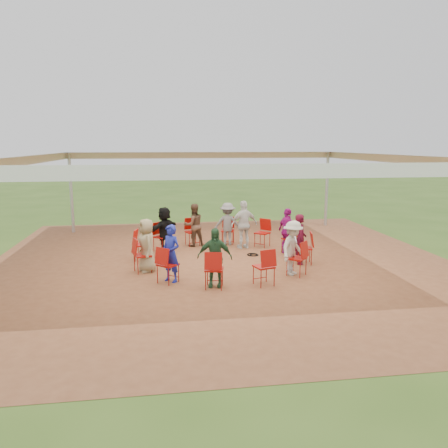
{
  "coord_description": "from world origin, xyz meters",
  "views": [
    {
      "loc": [
        -1.68,
        -11.9,
        3.3
      ],
      "look_at": [
        0.09,
        0.3,
        1.04
      ],
      "focal_mm": 35.0,
      "sensor_mm": 36.0,
      "label": 1
    }
  ],
  "objects": [
    {
      "name": "ground",
      "position": [
        0.0,
        0.0,
        0.0
      ],
      "size": [
        80.0,
        80.0,
        0.0
      ],
      "primitive_type": "plane",
      "color": "#38591B",
      "rests_on": "ground"
    },
    {
      "name": "dirt_patch",
      "position": [
        0.0,
        0.0,
        0.01
      ],
      "size": [
        13.0,
        13.0,
        0.0
      ],
      "primitive_type": "plane",
      "color": "brown",
      "rests_on": "ground"
    },
    {
      "name": "tent",
      "position": [
        0.0,
        0.0,
        2.37
      ],
      "size": [
        10.33,
        10.33,
        3.0
      ],
      "color": "#B2B2B7",
      "rests_on": "ground"
    },
    {
      "name": "chair_0",
      "position": [
        2.24,
        -0.51,
        0.45
      ],
      "size": [
        0.52,
        0.51,
        0.9
      ],
      "primitive_type": null,
      "rotation": [
        0.0,
        0.0,
        1.35
      ],
      "color": "#A20E07",
      "rests_on": "ground"
    },
    {
      "name": "chair_1",
      "position": [
        2.19,
        0.68,
        0.45
      ],
      "size": [
        0.54,
        0.53,
        0.9
      ],
      "primitive_type": null,
      "rotation": [
        0.0,
        0.0,
        1.87
      ],
      "color": "#A20E07",
      "rests_on": "ground"
    },
    {
      "name": "chair_2",
      "position": [
        1.56,
        1.69,
        0.45
      ],
      "size": [
        0.61,
        0.61,
        0.9
      ],
      "primitive_type": null,
      "rotation": [
        0.0,
        0.0,
        2.4
      ],
      "color": "#A20E07",
      "rests_on": "ground"
    },
    {
      "name": "chair_3",
      "position": [
        0.51,
        2.24,
        0.45
      ],
      "size": [
        0.51,
        0.52,
        0.9
      ],
      "primitive_type": null,
      "rotation": [
        0.0,
        0.0,
        2.92
      ],
      "color": "#A20E07",
      "rests_on": "ground"
    },
    {
      "name": "chair_4",
      "position": [
        -0.68,
        2.19,
        0.45
      ],
      "size": [
        0.53,
        0.54,
        0.9
      ],
      "primitive_type": null,
      "rotation": [
        0.0,
        0.0,
        -2.84
      ],
      "color": "#A20E07",
      "rests_on": "ground"
    },
    {
      "name": "chair_5",
      "position": [
        -1.69,
        1.56,
        0.45
      ],
      "size": [
        0.61,
        0.61,
        0.9
      ],
      "primitive_type": null,
      "rotation": [
        0.0,
        0.0,
        -2.32
      ],
      "color": "#A20E07",
      "rests_on": "ground"
    },
    {
      "name": "chair_6",
      "position": [
        -2.24,
        0.51,
        0.45
      ],
      "size": [
        0.52,
        0.51,
        0.9
      ],
      "primitive_type": null,
      "rotation": [
        0.0,
        0.0,
        -1.79
      ],
      "color": "#A20E07",
      "rests_on": "ground"
    },
    {
      "name": "chair_7",
      "position": [
        -2.19,
        -0.68,
        0.45
      ],
      "size": [
        0.54,
        0.53,
        0.9
      ],
      "primitive_type": null,
      "rotation": [
        0.0,
        0.0,
        -1.27
      ],
      "color": "#A20E07",
      "rests_on": "ground"
    },
    {
      "name": "chair_8",
      "position": [
        -1.56,
        -1.69,
        0.45
      ],
      "size": [
        0.61,
        0.61,
        0.9
      ],
      "primitive_type": null,
      "rotation": [
        0.0,
        0.0,
        -0.75
      ],
      "color": "#A20E07",
      "rests_on": "ground"
    },
    {
      "name": "chair_9",
      "position": [
        -0.51,
        -2.24,
        0.45
      ],
      "size": [
        0.51,
        0.52,
        0.9
      ],
      "primitive_type": null,
      "rotation": [
        0.0,
        0.0,
        -0.22
      ],
      "color": "#A20E07",
      "rests_on": "ground"
    },
    {
      "name": "chair_10",
      "position": [
        0.68,
        -2.19,
        0.45
      ],
      "size": [
        0.53,
        0.54,
        0.9
      ],
      "primitive_type": null,
      "rotation": [
        0.0,
        0.0,
        0.3
      ],
      "color": "#A20E07",
      "rests_on": "ground"
    },
    {
      "name": "chair_11",
      "position": [
        1.69,
        -1.56,
        0.45
      ],
      "size": [
        0.61,
        0.61,
        0.9
      ],
      "primitive_type": null,
      "rotation": [
        0.0,
        0.0,
        0.82
      ],
      "color": "#A20E07",
      "rests_on": "ground"
    },
    {
      "name": "person_seated_0",
      "position": [
        2.12,
        -0.48,
        0.71
      ],
      "size": [
        0.44,
        0.57,
        1.4
      ],
      "primitive_type": "imported",
      "rotation": [
        0.0,
        0.0,
        1.35
      ],
      "color": "#45081A",
      "rests_on": "ground"
    },
    {
      "name": "person_seated_1",
      "position": [
        2.08,
        0.65,
        0.71
      ],
      "size": [
        0.64,
        0.91,
        1.4
      ],
      "primitive_type": "imported",
      "rotation": [
        0.0,
        0.0,
        1.87
      ],
      "color": "#981174",
      "rests_on": "ground"
    },
    {
      "name": "person_seated_2",
      "position": [
        0.48,
        2.12,
        0.71
      ],
      "size": [
        0.98,
        0.64,
        1.4
      ],
      "primitive_type": "imported",
      "rotation": [
        0.0,
        0.0,
        2.92
      ],
      "color": "slate",
      "rests_on": "ground"
    },
    {
      "name": "person_seated_3",
      "position": [
        -0.65,
        2.08,
        0.71
      ],
      "size": [
        0.77,
        0.58,
        1.4
      ],
      "primitive_type": "imported",
      "rotation": [
        0.0,
        0.0,
        -2.84
      ],
      "color": "brown",
      "rests_on": "ground"
    },
    {
      "name": "person_seated_4",
      "position": [
        -1.6,
        1.48,
        0.71
      ],
      "size": [
        1.24,
        1.28,
        1.4
      ],
      "primitive_type": "imported",
      "rotation": [
        0.0,
        0.0,
        -2.32
      ],
      "color": "black",
      "rests_on": "ground"
    },
    {
      "name": "person_seated_5",
      "position": [
        -2.08,
        -0.65,
        0.71
      ],
      "size": [
        0.57,
        0.77,
        1.4
      ],
      "primitive_type": "imported",
      "rotation": [
        0.0,
        0.0,
        -1.27
      ],
      "color": "#988860",
      "rests_on": "ground"
    },
    {
      "name": "person_seated_6",
      "position": [
        -1.48,
        -1.6,
        0.71
      ],
      "size": [
        0.6,
        0.59,
        1.4
      ],
      "primitive_type": "imported",
      "rotation": [
        0.0,
        0.0,
        -0.75
      ],
      "color": "navy",
      "rests_on": "ground"
    },
    {
      "name": "person_seated_7",
      "position": [
        -0.48,
        -2.12,
        0.71
      ],
      "size": [
        0.89,
        0.59,
        1.4
      ],
      "primitive_type": "imported",
      "rotation": [
        0.0,
        0.0,
        -0.22
      ],
      "color": "#285331",
      "rests_on": "ground"
    },
    {
      "name": "person_seated_8",
      "position": [
        1.6,
        -1.48,
        0.71
      ],
      "size": [
        0.94,
        0.97,
        1.4
      ],
      "primitive_type": "imported",
      "rotation": [
        0.0,
        0.0,
        0.82
      ],
      "color": "#BBB6A5",
      "rests_on": "ground"
    },
    {
      "name": "standing_person",
      "position": [
        0.92,
        1.54,
        0.78
      ],
      "size": [
        0.99,
        0.67,
        1.54
      ],
      "primitive_type": "imported",
      "rotation": [
        0.0,
        0.0,
        3.4
      ],
      "color": "silver",
      "rests_on": "ground"
    },
    {
      "name": "cable_coil",
      "position": [
        1.02,
        0.6,
        0.02
      ],
      "size": [
        0.34,
        0.34,
        0.03
      ],
      "rotation": [
        0.0,
        0.0,
        -0.01
      ],
      "color": "black",
      "rests_on": "ground"
    },
    {
      "name": "laptop",
      "position": [
        1.96,
        -0.44,
        0.65
      ],
      "size": [
        0.29,
        0.33,
        0.2
      ],
      "rotation": [
        0.0,
        0.0,
        1.35
      ],
      "color": "#B7B7BC",
      "rests_on": "ground"
    }
  ]
}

